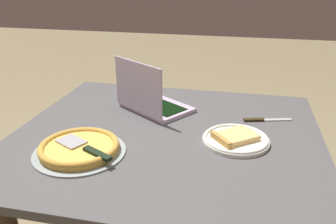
{
  "coord_description": "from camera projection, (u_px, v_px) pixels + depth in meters",
  "views": [
    {
      "loc": [
        0.27,
        -1.16,
        1.33
      ],
      "look_at": [
        -0.0,
        0.04,
        0.8
      ],
      "focal_mm": 37.13,
      "sensor_mm": 36.0,
      "label": 1
    }
  ],
  "objects": [
    {
      "name": "dining_table",
      "position": [
        166.0,
        153.0,
        1.37
      ],
      "size": [
        1.16,
        1.05,
        0.73
      ],
      "color": "#4C4C4C",
      "rests_on": "ground_plane"
    },
    {
      "name": "laptop",
      "position": [
        151.0,
        100.0,
        1.51
      ],
      "size": [
        0.36,
        0.34,
        0.23
      ],
      "color": "#BDAFC8",
      "rests_on": "dining_table"
    },
    {
      "name": "pizza_plate",
      "position": [
        235.0,
        139.0,
        1.26
      ],
      "size": [
        0.24,
        0.24,
        0.04
      ],
      "color": "white",
      "rests_on": "dining_table"
    },
    {
      "name": "table_knife",
      "position": [
        263.0,
        120.0,
        1.44
      ],
      "size": [
        0.2,
        0.07,
        0.01
      ],
      "color": "#BCB2B8",
      "rests_on": "dining_table"
    },
    {
      "name": "pizza_tray",
      "position": [
        79.0,
        148.0,
        1.18
      ],
      "size": [
        0.32,
        0.32,
        0.04
      ],
      "color": "#93A2A1",
      "rests_on": "dining_table"
    }
  ]
}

